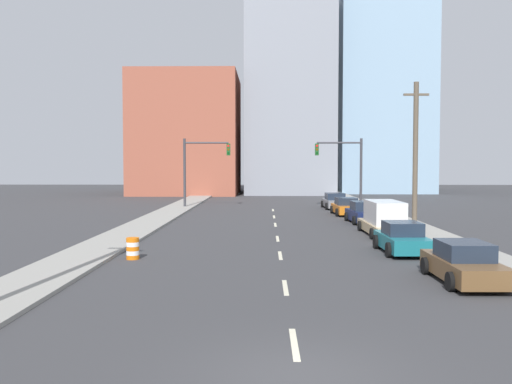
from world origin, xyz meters
name	(u,v)px	position (x,y,z in m)	size (l,w,h in m)	color
ground_plane	(299,376)	(0.00, 0.00, 0.00)	(200.00, 200.00, 0.00)	#38383A
sidewalk_left	(187,203)	(-8.74, 47.53, 0.07)	(2.72, 95.05, 0.15)	gray
sidewalk_right	(357,203)	(8.74, 47.53, 0.07)	(2.72, 95.05, 0.15)	gray
lane_stripe_at_2m	(294,344)	(0.00, 2.00, 0.00)	(0.16, 2.40, 0.01)	beige
lane_stripe_at_8m	(285,287)	(0.00, 8.01, 0.00)	(0.16, 2.40, 0.01)	beige
lane_stripe_at_15m	(280,255)	(0.00, 14.68, 0.00)	(0.16, 2.40, 0.01)	beige
lane_stripe_at_20m	(278,239)	(0.00, 20.45, 0.00)	(0.16, 2.40, 0.01)	beige
lane_stripe_at_28m	(275,225)	(0.00, 27.65, 0.00)	(0.16, 2.40, 0.01)	beige
lane_stripe_at_33m	(274,217)	(0.00, 33.37, 0.00)	(0.16, 2.40, 0.01)	beige
lane_stripe_at_40m	(273,210)	(0.00, 39.76, 0.00)	(0.16, 2.40, 0.01)	beige
building_brick_left	(188,135)	(-11.44, 67.88, 8.10)	(14.00, 16.00, 16.19)	#9E513D
building_office_center	(288,93)	(2.56, 71.88, 14.29)	(12.00, 20.00, 28.58)	gray
building_glass_right	(377,84)	(16.17, 75.88, 16.14)	(13.00, 20.00, 32.28)	#8CADC6
traffic_signal_left	(197,163)	(-7.04, 42.24, 4.21)	(4.41, 0.35, 6.50)	#38383D
traffic_signal_right	(348,163)	(7.03, 42.24, 4.21)	(4.41, 0.35, 6.50)	#38383D
utility_pole_right_mid	(415,154)	(8.90, 25.54, 4.80)	(1.60, 0.32, 9.35)	brown
traffic_barrel	(133,248)	(-6.47, 13.56, 0.47)	(0.56, 0.56, 0.95)	orange
sedan_brown	(464,264)	(6.30, 8.96, 0.66)	(2.10, 4.63, 1.44)	brown
sedan_teal	(402,239)	(5.72, 15.51, 0.67)	(2.14, 4.32, 1.46)	#196B75
box_truck_tan	(384,219)	(6.22, 22.06, 0.95)	(2.28, 6.29, 2.01)	tan
sedan_navy	(364,213)	(6.22, 28.93, 0.69)	(2.25, 4.59, 1.52)	#141E47
sedan_orange	(346,207)	(5.87, 35.17, 0.64)	(2.22, 4.50, 1.41)	orange
sedan_gray	(335,201)	(5.75, 41.64, 0.66)	(2.26, 4.73, 1.45)	slate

